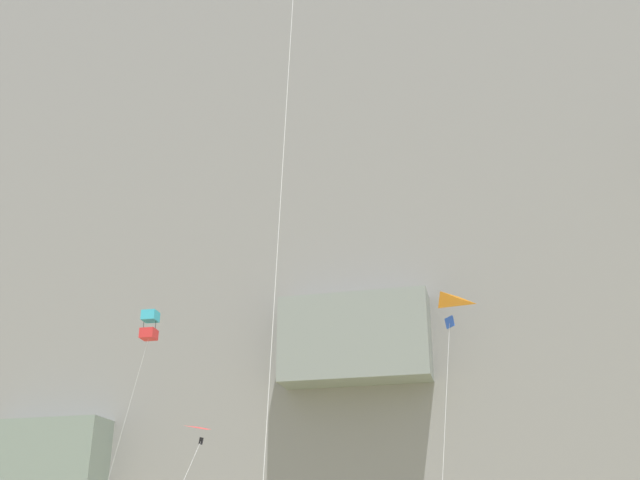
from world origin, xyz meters
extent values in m
cube|color=gray|center=(0.00, 58.08, 29.85)|extent=(180.00, 21.43, 59.69)
cube|color=gray|center=(-22.48, 46.25, 9.44)|extent=(9.31, 3.32, 4.91)
cube|color=gray|center=(0.00, 46.74, 16.44)|extent=(10.08, 4.02, 5.86)
pyramid|color=orange|center=(7.05, 27.96, 11.83)|extent=(1.86, 2.01, 0.24)
cube|color=blue|center=(7.50, 27.65, 11.67)|extent=(0.41, 0.30, 0.51)
cylinder|color=silver|center=(7.12, 24.92, 5.89)|extent=(0.78, 5.47, 11.55)
cylinder|color=silver|center=(5.39, 11.54, 14.82)|extent=(0.10, 3.60, 29.41)
pyramid|color=red|center=(-1.89, 25.61, 7.13)|extent=(1.06, 1.16, 0.19)
cube|color=black|center=(-2.16, 25.78, 7.06)|extent=(0.25, 0.18, 0.30)
cube|color=#38B2D1|center=(-9.41, 34.87, 15.34)|extent=(0.83, 0.83, 0.56)
cube|color=red|center=(-9.41, 34.87, 14.30)|extent=(0.83, 0.83, 0.56)
cylinder|color=black|center=(-9.05, 34.87, 14.82)|extent=(0.03, 0.03, 1.52)
cylinder|color=black|center=(-9.77, 34.87, 14.82)|extent=(0.03, 0.03, 1.52)
cylinder|color=silver|center=(-9.94, 33.28, 7.07)|extent=(1.08, 3.20, 13.91)
camera|label=1|loc=(9.29, -1.78, 2.91)|focal=41.96mm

